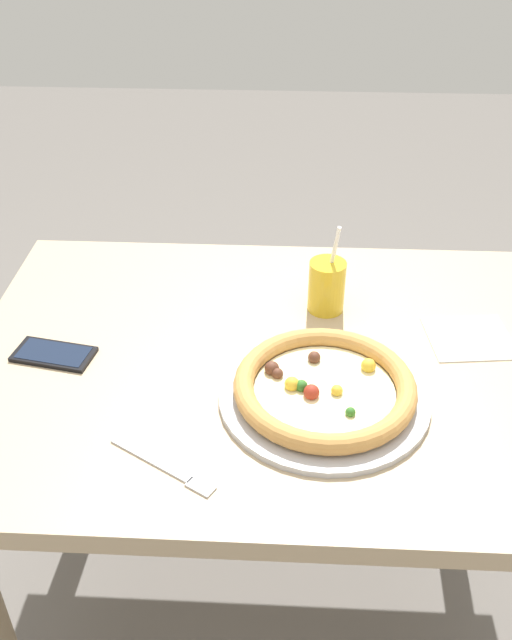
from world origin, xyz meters
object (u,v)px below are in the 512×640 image
pizza_near (324,389)px  cell_phone (54,354)px  fork (166,468)px  drink_cup_colored (327,286)px

pizza_near → cell_phone: 0.52m
fork → pizza_near: bearing=35.2°
pizza_near → drink_cup_colored: size_ratio=1.91×
fork → cell_phone: bearing=133.2°
cell_phone → fork: bearing=-46.8°
pizza_near → fork: pizza_near is taller
fork → cell_phone: 0.37m
pizza_near → drink_cup_colored: (0.01, 0.28, 0.03)m
fork → cell_phone: size_ratio=1.13×
pizza_near → cell_phone: (-0.51, 0.10, -0.02)m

